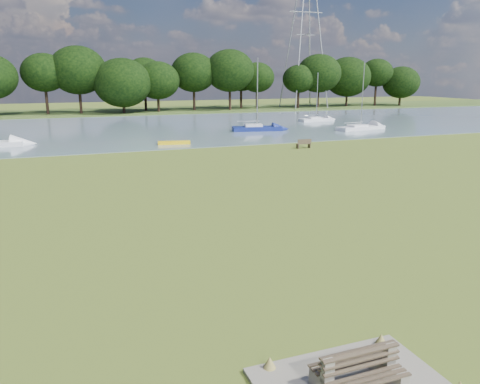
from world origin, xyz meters
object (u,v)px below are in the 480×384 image
object	(u,v)px
sailboat_2	(360,127)
sailboat_4	(256,127)
bench_pair	(359,372)
riverbank_bench	(304,144)
kayak	(174,143)
pylon	(306,9)
sailboat_5	(316,119)

from	to	relation	value
sailboat_2	sailboat_4	size ratio (longest dim) A/B	0.95
bench_pair	sailboat_2	distance (m)	53.23
riverbank_bench	sailboat_4	size ratio (longest dim) A/B	0.17
kayak	sailboat_4	world-z (taller)	sailboat_4
pylon	sailboat_4	distance (m)	49.38
sailboat_2	sailboat_4	distance (m)	13.52
pylon	kayak	bearing A→B (deg)	-130.87
bench_pair	pylon	distance (m)	96.71
pylon	riverbank_bench	bearing A→B (deg)	-118.11
sailboat_2	pylon	bearing A→B (deg)	62.21
kayak	sailboat_4	xyz separation A→B (m)	(12.44, 8.03, 0.36)
riverbank_bench	sailboat_5	size ratio (longest dim) A/B	0.20
bench_pair	sailboat_4	size ratio (longest dim) A/B	0.22
bench_pair	kayak	distance (m)	39.47
bench_pair	riverbank_bench	bearing A→B (deg)	63.12
bench_pair	sailboat_4	xyz separation A→B (m)	(17.30, 47.20, 0.06)
riverbank_bench	sailboat_5	world-z (taller)	sailboat_5
riverbank_bench	sailboat_4	xyz separation A→B (m)	(1.26, 14.88, 0.12)
sailboat_2	sailboat_5	xyz separation A→B (m)	(0.42, 12.15, 0.01)
sailboat_4	kayak	bearing A→B (deg)	-136.12
kayak	riverbank_bench	bearing A→B (deg)	-21.54
pylon	sailboat_2	distance (m)	46.84
sailboat_5	kayak	bearing A→B (deg)	-153.40
kayak	pylon	size ratio (longest dim) A/B	0.10
riverbank_bench	kayak	xyz separation A→B (m)	(-11.18, 6.85, -0.24)
bench_pair	kayak	size ratio (longest dim) A/B	0.59
sailboat_2	sailboat_4	bearing A→B (deg)	155.52
riverbank_bench	sailboat_4	distance (m)	14.93
sailboat_2	sailboat_5	world-z (taller)	sailboat_2
riverbank_bench	sailboat_4	world-z (taller)	sailboat_4
sailboat_5	sailboat_4	bearing A→B (deg)	-153.46
bench_pair	pylon	size ratio (longest dim) A/B	0.06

